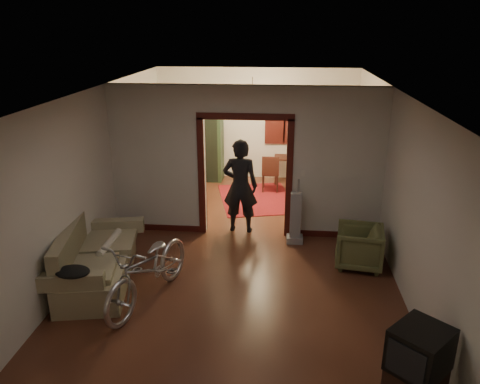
# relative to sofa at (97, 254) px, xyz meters

# --- Properties ---
(floor) EXTENTS (5.00, 8.50, 0.01)m
(floor) POSITION_rel_sofa_xyz_m (2.12, 1.29, -0.47)
(floor) COLOR #3C1D13
(floor) RESTS_ON ground
(ceiling) EXTENTS (5.00, 8.50, 0.01)m
(ceiling) POSITION_rel_sofa_xyz_m (2.12, 1.29, 2.33)
(ceiling) COLOR white
(ceiling) RESTS_ON floor
(wall_back) EXTENTS (5.00, 0.02, 2.80)m
(wall_back) POSITION_rel_sofa_xyz_m (2.12, 5.54, 0.93)
(wall_back) COLOR beige
(wall_back) RESTS_ON floor
(wall_left) EXTENTS (0.02, 8.50, 2.80)m
(wall_left) POSITION_rel_sofa_xyz_m (-0.38, 1.29, 0.93)
(wall_left) COLOR beige
(wall_left) RESTS_ON floor
(wall_right) EXTENTS (0.02, 8.50, 2.80)m
(wall_right) POSITION_rel_sofa_xyz_m (4.62, 1.29, 0.93)
(wall_right) COLOR beige
(wall_right) RESTS_ON floor
(partition_wall) EXTENTS (5.00, 0.14, 2.80)m
(partition_wall) POSITION_rel_sofa_xyz_m (2.12, 2.04, 0.93)
(partition_wall) COLOR beige
(partition_wall) RESTS_ON floor
(door_casing) EXTENTS (1.74, 0.20, 2.32)m
(door_casing) POSITION_rel_sofa_xyz_m (2.12, 2.04, 0.63)
(door_casing) COLOR #3C110D
(door_casing) RESTS_ON floor
(far_window) EXTENTS (0.98, 0.06, 1.28)m
(far_window) POSITION_rel_sofa_xyz_m (2.82, 5.50, 1.08)
(far_window) COLOR black
(far_window) RESTS_ON wall_back
(chandelier) EXTENTS (0.24, 0.24, 0.24)m
(chandelier) POSITION_rel_sofa_xyz_m (2.12, 3.79, 1.88)
(chandelier) COLOR #FFE0A5
(chandelier) RESTS_ON ceiling
(light_switch) EXTENTS (0.08, 0.01, 0.12)m
(light_switch) POSITION_rel_sofa_xyz_m (3.17, 1.96, 0.78)
(light_switch) COLOR silver
(light_switch) RESTS_ON partition_wall
(sofa) EXTENTS (1.28, 2.17, 0.94)m
(sofa) POSITION_rel_sofa_xyz_m (0.00, 0.00, 0.00)
(sofa) COLOR #77714F
(sofa) RESTS_ON floor
(rolled_paper) EXTENTS (0.11, 0.87, 0.11)m
(rolled_paper) POSITION_rel_sofa_xyz_m (0.10, 0.30, 0.06)
(rolled_paper) COLOR beige
(rolled_paper) RESTS_ON sofa
(jacket) EXTENTS (0.46, 0.35, 0.13)m
(jacket) POSITION_rel_sofa_xyz_m (0.05, -0.91, 0.21)
(jacket) COLOR black
(jacket) RESTS_ON sofa
(bicycle) EXTENTS (1.26, 2.09, 1.04)m
(bicycle) POSITION_rel_sofa_xyz_m (0.95, -0.45, 0.05)
(bicycle) COLOR silver
(bicycle) RESTS_ON floor
(armchair) EXTENTS (0.85, 0.83, 0.68)m
(armchair) POSITION_rel_sofa_xyz_m (4.09, 0.90, -0.13)
(armchair) COLOR brown
(armchair) RESTS_ON floor
(crt_tv) EXTENTS (0.74, 0.74, 0.47)m
(crt_tv) POSITION_rel_sofa_xyz_m (4.23, -2.15, 0.24)
(crt_tv) COLOR black
(crt_tv) RESTS_ON tv_stand
(vacuum) EXTENTS (0.35, 0.31, 0.97)m
(vacuum) POSITION_rel_sofa_xyz_m (3.06, 1.69, 0.02)
(vacuum) COLOR gray
(vacuum) RESTS_ON floor
(person) EXTENTS (0.69, 0.47, 1.81)m
(person) POSITION_rel_sofa_xyz_m (2.01, 2.13, 0.44)
(person) COLOR black
(person) RESTS_ON floor
(oriental_rug) EXTENTS (2.02, 2.39, 0.02)m
(oriental_rug) POSITION_rel_sofa_xyz_m (2.23, 3.88, -0.46)
(oriental_rug) COLOR maroon
(oriental_rug) RESTS_ON floor
(locker) EXTENTS (0.85, 0.50, 1.66)m
(locker) POSITION_rel_sofa_xyz_m (0.86, 5.19, 0.36)
(locker) COLOR #21331F
(locker) RESTS_ON floor
(globe) EXTENTS (0.26, 0.26, 0.26)m
(globe) POSITION_rel_sofa_xyz_m (0.86, 5.19, 1.47)
(globe) COLOR #1E5972
(globe) RESTS_ON locker
(desk) EXTENTS (0.98, 0.64, 0.67)m
(desk) POSITION_rel_sofa_xyz_m (3.05, 5.10, -0.13)
(desk) COLOR black
(desk) RESTS_ON floor
(desk_chair) EXTENTS (0.48, 0.48, 0.90)m
(desk_chair) POSITION_rel_sofa_xyz_m (2.52, 4.47, -0.02)
(desk_chair) COLOR black
(desk_chair) RESTS_ON floor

